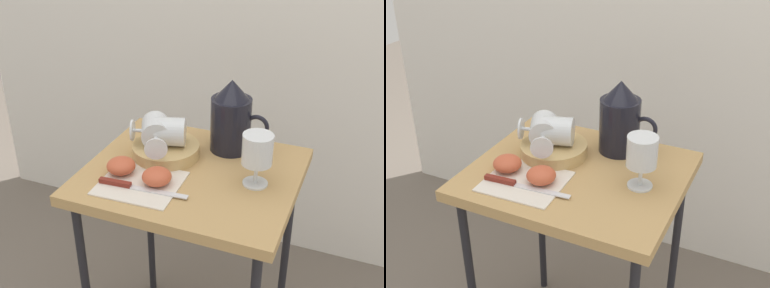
% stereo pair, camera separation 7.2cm
% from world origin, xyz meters
% --- Properties ---
extents(table, '(0.55, 0.48, 0.68)m').
position_xyz_m(table, '(0.00, 0.00, 0.61)').
color(table, tan).
rests_on(table, ground_plane).
extents(linen_napkin, '(0.21, 0.19, 0.00)m').
position_xyz_m(linen_napkin, '(-0.10, -0.11, 0.68)').
color(linen_napkin, silver).
rests_on(linen_napkin, table).
extents(basket_tray, '(0.19, 0.19, 0.03)m').
position_xyz_m(basket_tray, '(-0.10, 0.05, 0.69)').
color(basket_tray, tan).
rests_on(basket_tray, table).
extents(pitcher, '(0.17, 0.11, 0.21)m').
position_xyz_m(pitcher, '(0.06, 0.15, 0.76)').
color(pitcher, black).
rests_on(pitcher, table).
extents(wine_glass_upright, '(0.08, 0.08, 0.14)m').
position_xyz_m(wine_glass_upright, '(0.17, -0.00, 0.77)').
color(wine_glass_upright, silver).
rests_on(wine_glass_upright, table).
extents(wine_glass_tipped_near, '(0.13, 0.17, 0.08)m').
position_xyz_m(wine_glass_tipped_near, '(-0.12, 0.04, 0.75)').
color(wine_glass_tipped_near, silver).
rests_on(wine_glass_tipped_near, basket_tray).
extents(wine_glass_tipped_far, '(0.16, 0.11, 0.08)m').
position_xyz_m(wine_glass_tipped_far, '(-0.09, 0.05, 0.75)').
color(wine_glass_tipped_far, silver).
rests_on(wine_glass_tipped_far, basket_tray).
extents(apple_half_left, '(0.07, 0.07, 0.04)m').
position_xyz_m(apple_half_left, '(-0.16, -0.08, 0.70)').
color(apple_half_left, '#C15133').
rests_on(apple_half_left, linen_napkin).
extents(apple_half_right, '(0.07, 0.07, 0.04)m').
position_xyz_m(apple_half_right, '(-0.06, -0.10, 0.70)').
color(apple_half_right, '#C15133').
rests_on(apple_half_right, linen_napkin).
extents(knife, '(0.23, 0.03, 0.01)m').
position_xyz_m(knife, '(-0.11, -0.14, 0.69)').
color(knife, silver).
rests_on(knife, linen_napkin).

